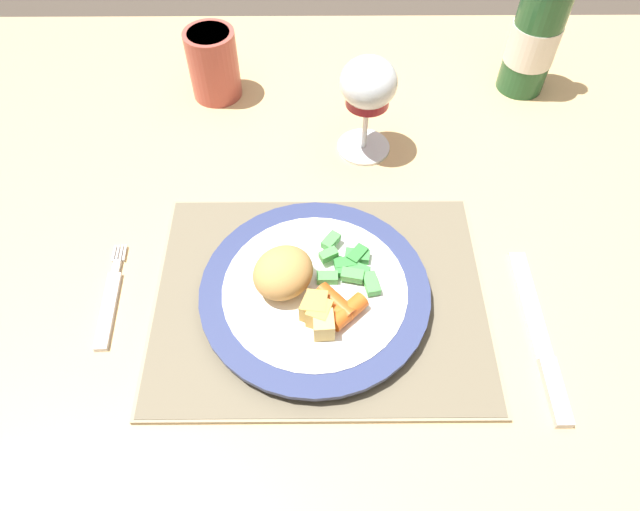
% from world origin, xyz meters
% --- Properties ---
extents(ground_plane, '(6.00, 6.00, 0.00)m').
position_xyz_m(ground_plane, '(0.00, 0.00, 0.00)').
color(ground_plane, '#4C4238').
extents(dining_table, '(1.29, 0.83, 0.74)m').
position_xyz_m(dining_table, '(0.00, 0.00, 0.64)').
color(dining_table, tan).
rests_on(dining_table, ground).
extents(placemat, '(0.36, 0.28, 0.01)m').
position_xyz_m(placemat, '(-0.04, -0.15, 0.74)').
color(placemat, gray).
rests_on(placemat, dining_table).
extents(dinner_plate, '(0.24, 0.24, 0.02)m').
position_xyz_m(dinner_plate, '(-0.05, -0.15, 0.76)').
color(dinner_plate, white).
rests_on(dinner_plate, placemat).
extents(breaded_croquettes, '(0.09, 0.09, 0.04)m').
position_xyz_m(breaded_croquettes, '(-0.08, -0.15, 0.79)').
color(breaded_croquettes, tan).
rests_on(breaded_croquettes, dinner_plate).
extents(green_beans_pile, '(0.07, 0.08, 0.02)m').
position_xyz_m(green_beans_pile, '(-0.01, -0.13, 0.77)').
color(green_beans_pile, green).
rests_on(green_beans_pile, dinner_plate).
extents(glazed_carrots, '(0.06, 0.06, 0.02)m').
position_xyz_m(glazed_carrots, '(-0.02, -0.19, 0.77)').
color(glazed_carrots, orange).
rests_on(glazed_carrots, dinner_plate).
extents(fork, '(0.02, 0.14, 0.01)m').
position_xyz_m(fork, '(-0.27, -0.15, 0.74)').
color(fork, silver).
rests_on(fork, dining_table).
extents(table_knife, '(0.02, 0.20, 0.01)m').
position_xyz_m(table_knife, '(0.19, -0.21, 0.74)').
color(table_knife, silver).
rests_on(table_knife, dining_table).
extents(wine_glass, '(0.07, 0.07, 0.14)m').
position_xyz_m(wine_glass, '(0.02, 0.09, 0.84)').
color(wine_glass, silver).
rests_on(wine_glass, dining_table).
extents(bottle, '(0.07, 0.07, 0.26)m').
position_xyz_m(bottle, '(0.26, 0.22, 0.84)').
color(bottle, '#23562D').
rests_on(bottle, dining_table).
extents(roast_potatoes, '(0.04, 0.05, 0.03)m').
position_xyz_m(roast_potatoes, '(-0.04, -0.19, 0.78)').
color(roast_potatoes, gold).
rests_on(roast_potatoes, dinner_plate).
extents(drinking_cup, '(0.07, 0.07, 0.10)m').
position_xyz_m(drinking_cup, '(-0.19, 0.21, 0.79)').
color(drinking_cup, '#B24C42').
rests_on(drinking_cup, dining_table).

